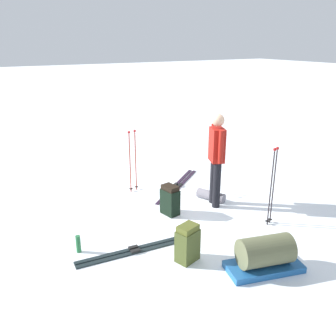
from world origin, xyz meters
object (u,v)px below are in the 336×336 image
object	(u,v)px
skier_standing	(216,155)
gear_sled	(265,255)
backpack_large_dark	(188,243)
sleeping_mat_rolled	(211,196)
ski_poles_planted_near	(133,158)
backpack_bright	(170,200)
ski_poles_planted_far	(273,183)
ski_pair_near	(134,250)
thermos_bottle	(78,244)
ski_pair_far	(178,186)

from	to	relation	value
skier_standing	gear_sled	xyz separation A→B (m)	(0.65, 1.97, -0.73)
backpack_large_dark	sleeping_mat_rolled	distance (m)	2.09
ski_poles_planted_near	sleeping_mat_rolled	distance (m)	1.70
backpack_bright	gear_sled	bearing A→B (deg)	97.25
backpack_bright	sleeping_mat_rolled	size ratio (longest dim) A/B	0.97
gear_sled	sleeping_mat_rolled	xyz separation A→B (m)	(-0.71, -2.16, -0.13)
skier_standing	ski_poles_planted_far	bearing A→B (deg)	107.70
skier_standing	ski_pair_near	xyz separation A→B (m)	(1.96, 0.71, -0.94)
backpack_large_dark	gear_sled	size ratio (longest dim) A/B	0.50
backpack_bright	sleeping_mat_rolled	bearing A→B (deg)	-173.06
ski_poles_planted_far	thermos_bottle	xyz separation A→B (m)	(3.00, -0.73, -0.60)
skier_standing	ski_poles_planted_far	distance (m)	1.13
ski_pair_far	sleeping_mat_rolled	xyz separation A→B (m)	(-0.19, 0.90, 0.08)
ski_pair_far	backpack_large_dark	world-z (taller)	backpack_large_dark
ski_poles_planted_far	sleeping_mat_rolled	xyz separation A→B (m)	(0.28, -1.25, -0.64)
gear_sled	thermos_bottle	distance (m)	2.60
ski_poles_planted_near	ski_pair_near	bearing A→B (deg)	65.55
backpack_bright	ski_poles_planted_near	xyz separation A→B (m)	(0.12, -1.27, 0.44)
skier_standing	ski_pair_far	world-z (taller)	skier_standing
backpack_large_dark	sleeping_mat_rolled	size ratio (longest dim) A/B	0.99
ski_pair_far	backpack_bright	size ratio (longest dim) A/B	3.10
backpack_bright	ski_poles_planted_near	bearing A→B (deg)	-84.76
gear_sled	ski_poles_planted_near	bearing A→B (deg)	-83.52
ski_pair_far	thermos_bottle	bearing A→B (deg)	29.19
skier_standing	ski_poles_planted_far	xyz separation A→B (m)	(-0.34, 1.05, -0.22)
backpack_bright	ski_poles_planted_near	distance (m)	1.35
backpack_bright	thermos_bottle	bearing A→B (deg)	12.72
backpack_large_dark	thermos_bottle	size ratio (longest dim) A/B	2.09
thermos_bottle	backpack_large_dark	bearing A→B (deg)	142.61
gear_sled	thermos_bottle	size ratio (longest dim) A/B	4.17
skier_standing	sleeping_mat_rolled	world-z (taller)	skier_standing
backpack_large_dark	sleeping_mat_rolled	bearing A→B (deg)	-135.16
ski_pair_far	thermos_bottle	distance (m)	2.90
ski_pair_far	sleeping_mat_rolled	size ratio (longest dim) A/B	3.02
backpack_large_dark	backpack_bright	distance (m)	1.44
ski_pair_near	ski_poles_planted_near	size ratio (longest dim) A/B	1.38
skier_standing	thermos_bottle	xyz separation A→B (m)	(2.66, 0.32, -0.82)
skier_standing	ski_poles_planted_near	bearing A→B (deg)	-52.50
skier_standing	gear_sled	size ratio (longest dim) A/B	1.57
ski_pair_far	thermos_bottle	world-z (taller)	thermos_bottle
ski_pair_near	ski_pair_far	distance (m)	2.56
ski_pair_near	ski_poles_planted_near	world-z (taller)	ski_poles_planted_near
backpack_bright	sleeping_mat_rolled	xyz separation A→B (m)	(-0.97, -0.12, -0.17)
ski_pair_far	skier_standing	bearing A→B (deg)	97.09
thermos_bottle	gear_sled	bearing A→B (deg)	140.69
ski_pair_far	backpack_large_dark	bearing A→B (deg)	61.57
ski_poles_planted_far	backpack_bright	bearing A→B (deg)	-42.06
ski_poles_planted_far	sleeping_mat_rolled	size ratio (longest dim) A/B	2.41
ski_pair_near	gear_sled	xyz separation A→B (m)	(-1.31, 1.26, 0.21)
ski_poles_planted_far	thermos_bottle	size ratio (longest dim) A/B	5.10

